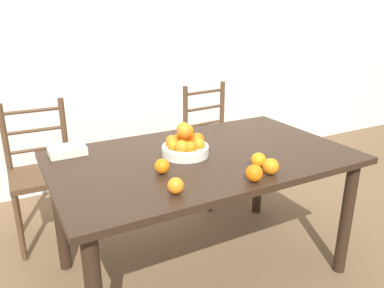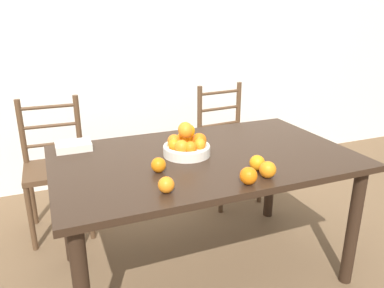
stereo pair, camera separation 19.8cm
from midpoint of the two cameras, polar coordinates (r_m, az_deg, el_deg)
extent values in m
plane|color=brown|center=(2.46, 4.10, -18.53)|extent=(12.00, 12.00, 0.00)
cube|color=silver|center=(3.42, -7.46, 15.74)|extent=(8.00, 0.06, 2.60)
cube|color=black|center=(2.08, 4.58, -2.17)|extent=(1.64, 0.99, 0.03)
cylinder|color=black|center=(2.38, 25.62, -11.45)|extent=(0.07, 0.07, 0.73)
cylinder|color=black|center=(2.43, -16.37, -9.55)|extent=(0.07, 0.07, 0.73)
cylinder|color=black|center=(2.92, 13.81, -4.28)|extent=(0.07, 0.07, 0.73)
cylinder|color=silver|center=(2.06, 1.92, -1.08)|extent=(0.26, 0.26, 0.05)
torus|color=silver|center=(2.06, 1.93, -0.43)|extent=(0.26, 0.26, 0.02)
sphere|color=orange|center=(2.08, 3.84, 0.53)|extent=(0.08, 0.08, 0.08)
sphere|color=orange|center=(2.12, 2.67, 0.69)|extent=(0.06, 0.06, 0.06)
sphere|color=orange|center=(2.12, 1.25, 0.88)|extent=(0.07, 0.07, 0.07)
sphere|color=orange|center=(2.08, -0.04, 0.43)|extent=(0.07, 0.07, 0.07)
sphere|color=orange|center=(2.01, 0.05, -0.18)|extent=(0.06, 0.06, 0.06)
sphere|color=orange|center=(1.98, 1.27, -0.50)|extent=(0.08, 0.08, 0.08)
sphere|color=orange|center=(1.98, 2.60, -0.60)|extent=(0.07, 0.07, 0.07)
sphere|color=orange|center=(2.03, 3.98, -0.10)|extent=(0.06, 0.06, 0.06)
sphere|color=orange|center=(2.03, 2.26, 1.98)|extent=(0.07, 0.07, 0.07)
sphere|color=orange|center=(2.04, 1.75, 2.19)|extent=(0.08, 0.08, 0.08)
sphere|color=orange|center=(2.02, 1.85, 2.03)|extent=(0.08, 0.08, 0.08)
sphere|color=orange|center=(1.75, 11.83, -4.83)|extent=(0.08, 0.08, 0.08)
sphere|color=orange|center=(1.84, -2.07, -3.27)|extent=(0.08, 0.08, 0.08)
sphere|color=orange|center=(1.84, 14.51, -3.86)|extent=(0.08, 0.08, 0.08)
sphere|color=orange|center=(1.91, 12.84, -2.86)|extent=(0.08, 0.08, 0.08)
sphere|color=orange|center=(1.64, -0.50, -6.32)|extent=(0.07, 0.07, 0.07)
cylinder|color=#513823|center=(2.67, -21.40, -10.66)|extent=(0.04, 0.04, 0.46)
cylinder|color=#513823|center=(2.68, -13.19, -9.63)|extent=(0.04, 0.04, 0.46)
cylinder|color=#513823|center=(2.89, -22.09, -2.98)|extent=(0.04, 0.04, 0.95)
cylinder|color=#513823|center=(2.90, -14.63, -2.08)|extent=(0.04, 0.04, 0.95)
cube|color=#513823|center=(2.72, -18.11, -3.79)|extent=(0.43, 0.41, 0.04)
cylinder|color=#513823|center=(2.85, -18.63, -0.04)|extent=(0.38, 0.03, 0.02)
cylinder|color=#513823|center=(2.81, -18.93, 2.61)|extent=(0.38, 0.03, 0.02)
cylinder|color=#513823|center=(2.77, -19.24, 5.32)|extent=(0.38, 0.03, 0.02)
cylinder|color=#513823|center=(2.95, 6.41, -6.36)|extent=(0.04, 0.04, 0.46)
cylinder|color=#513823|center=(3.16, 12.17, -4.88)|extent=(0.04, 0.04, 0.46)
cylinder|color=#513823|center=(3.14, 2.94, 0.19)|extent=(0.04, 0.04, 0.95)
cylinder|color=#513823|center=(3.34, 8.58, 1.17)|extent=(0.04, 0.04, 0.95)
cube|color=#513823|center=(3.09, 7.67, -0.18)|extent=(0.46, 0.44, 0.04)
cylinder|color=#513823|center=(3.20, 5.93, 2.96)|extent=(0.38, 0.06, 0.02)
cylinder|color=#513823|center=(3.16, 6.01, 5.35)|extent=(0.38, 0.06, 0.02)
cylinder|color=#513823|center=(3.13, 6.10, 7.80)|extent=(0.38, 0.06, 0.02)
cube|color=silver|center=(2.22, -15.22, -0.35)|extent=(0.20, 0.14, 0.04)
camera|label=1|loc=(0.10, -87.14, 1.01)|focal=35.00mm
camera|label=2|loc=(0.10, 92.86, -1.01)|focal=35.00mm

